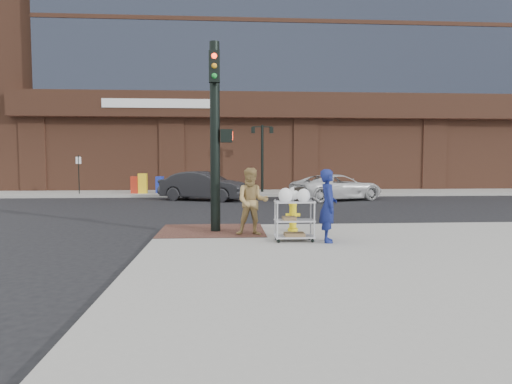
{
  "coord_description": "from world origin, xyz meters",
  "views": [
    {
      "loc": [
        -0.24,
        -11.4,
        2.06
      ],
      "look_at": [
        0.54,
        0.11,
        1.25
      ],
      "focal_mm": 32.0,
      "sensor_mm": 36.0,
      "label": 1
    }
  ],
  "objects": [
    {
      "name": "sidewalk_far",
      "position": [
        12.5,
        32.0,
        0.07
      ],
      "size": [
        65.0,
        36.0,
        0.15
      ],
      "primitive_type": "cube",
      "color": "gray",
      "rests_on": "ground"
    },
    {
      "name": "newsbox_blue",
      "position": [
        -4.05,
        15.47,
        0.63
      ],
      "size": [
        0.45,
        0.41,
        0.96
      ],
      "primitive_type": "cube",
      "rotation": [
        0.0,
        0.0,
        -0.13
      ],
      "color": "#182BA2",
      "rests_on": "sidewalk_far"
    },
    {
      "name": "newsbox_yellow",
      "position": [
        -4.98,
        15.21,
        0.72
      ],
      "size": [
        0.48,
        0.44,
        1.14
      ],
      "primitive_type": "cube",
      "rotation": [
        0.0,
        0.0,
        0.0
      ],
      "color": "yellow",
      "rests_on": "sidewalk_far"
    },
    {
      "name": "parking_sign",
      "position": [
        -8.5,
        15.0,
        1.25
      ],
      "size": [
        0.05,
        0.05,
        2.2
      ],
      "primitive_type": "cylinder",
      "color": "black",
      "rests_on": "sidewalk_far"
    },
    {
      "name": "traffic_signal_pole",
      "position": [
        -0.48,
        0.77,
        2.83
      ],
      "size": [
        0.61,
        0.51,
        5.0
      ],
      "color": "black",
      "rests_on": "sidewalk_near"
    },
    {
      "name": "lamp_post",
      "position": [
        2.0,
        16.0,
        2.62
      ],
      "size": [
        1.32,
        0.22,
        4.0
      ],
      "color": "black",
      "rests_on": "sidewalk_far"
    },
    {
      "name": "ground",
      "position": [
        0.0,
        0.0,
        0.0
      ],
      "size": [
        220.0,
        220.0,
        0.0
      ],
      "primitive_type": "plane",
      "color": "black",
      "rests_on": "ground"
    },
    {
      "name": "minivan_white",
      "position": [
        5.52,
        11.69,
        0.67
      ],
      "size": [
        5.27,
        3.76,
        1.33
      ],
      "primitive_type": "imported",
      "rotation": [
        0.0,
        0.0,
        1.93
      ],
      "color": "silver",
      "rests_on": "ground"
    },
    {
      "name": "brick_curb_ramp",
      "position": [
        -0.6,
        0.9,
        0.16
      ],
      "size": [
        2.8,
        2.4,
        0.01
      ],
      "primitive_type": "cube",
      "color": "#512C26",
      "rests_on": "sidewalk_near"
    },
    {
      "name": "newsbox_red",
      "position": [
        -5.4,
        15.15,
        0.64
      ],
      "size": [
        0.48,
        0.45,
        0.98
      ],
      "primitive_type": "cube",
      "rotation": [
        0.0,
        0.0,
        -0.2
      ],
      "color": "#B42714",
      "rests_on": "sidewalk_far"
    },
    {
      "name": "pedestrian_tan",
      "position": [
        0.45,
        0.08,
        1.01
      ],
      "size": [
        0.87,
        0.7,
        1.72
      ],
      "primitive_type": "imported",
      "rotation": [
        0.0,
        0.0,
        -0.06
      ],
      "color": "#9D7F4A",
      "rests_on": "sidewalk_near"
    },
    {
      "name": "sedan_dark",
      "position": [
        -1.33,
        12.02,
        0.74
      ],
      "size": [
        4.77,
        3.13,
        1.48
      ],
      "primitive_type": "imported",
      "rotation": [
        0.0,
        0.0,
        1.19
      ],
      "color": "black",
      "rests_on": "ground"
    },
    {
      "name": "utility_cart",
      "position": [
        1.38,
        -0.85,
        0.73
      ],
      "size": [
        0.93,
        0.52,
        1.28
      ],
      "color": "#ADADB2",
      "rests_on": "sidewalk_near"
    },
    {
      "name": "woman_blue",
      "position": [
        2.15,
        -1.0,
        1.0
      ],
      "size": [
        0.48,
        0.67,
        1.7
      ],
      "primitive_type": "imported",
      "rotation": [
        0.0,
        0.0,
        1.44
      ],
      "color": "navy",
      "rests_on": "sidewalk_near"
    },
    {
      "name": "bank_building",
      "position": [
        5.0,
        31.0,
        14.15
      ],
      "size": [
        42.0,
        26.0,
        28.0
      ],
      "primitive_type": "cube",
      "color": "brown",
      "rests_on": "sidewalk_far"
    },
    {
      "name": "fire_hydrant",
      "position": [
        1.58,
        0.7,
        0.57
      ],
      "size": [
        0.39,
        0.27,
        0.82
      ],
      "color": "yellow",
      "rests_on": "sidewalk_near"
    }
  ]
}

